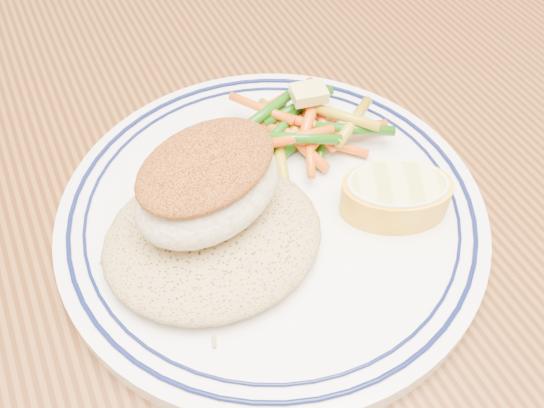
{
  "coord_description": "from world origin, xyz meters",
  "views": [
    {
      "loc": [
        -0.06,
        -0.24,
        1.07
      ],
      "look_at": [
        0.05,
        -0.02,
        0.77
      ],
      "focal_mm": 40.0,
      "sensor_mm": 36.0,
      "label": 1
    }
  ],
  "objects_px": {
    "plate": "(272,214)",
    "vegetable_pile": "(307,127)",
    "fish_fillet": "(208,183)",
    "rice_pilaf": "(213,234)",
    "lemon_wedge": "(396,195)",
    "dining_table": "(207,303)"
  },
  "relations": [
    {
      "from": "plate",
      "to": "vegetable_pile",
      "type": "bearing_deg",
      "value": 43.22
    },
    {
      "from": "fish_fillet",
      "to": "vegetable_pile",
      "type": "distance_m",
      "value": 0.1
    },
    {
      "from": "fish_fillet",
      "to": "vegetable_pile",
      "type": "height_order",
      "value": "fish_fillet"
    },
    {
      "from": "plate",
      "to": "rice_pilaf",
      "type": "height_order",
      "value": "rice_pilaf"
    },
    {
      "from": "fish_fillet",
      "to": "lemon_wedge",
      "type": "xyz_separation_m",
      "value": [
        0.11,
        -0.04,
        -0.03
      ]
    },
    {
      "from": "dining_table",
      "to": "plate",
      "type": "xyz_separation_m",
      "value": [
        0.05,
        -0.02,
        0.11
      ]
    },
    {
      "from": "vegetable_pile",
      "to": "lemon_wedge",
      "type": "distance_m",
      "value": 0.08
    },
    {
      "from": "plate",
      "to": "fish_fillet",
      "type": "relative_size",
      "value": 2.47
    },
    {
      "from": "plate",
      "to": "vegetable_pile",
      "type": "height_order",
      "value": "vegetable_pile"
    },
    {
      "from": "fish_fillet",
      "to": "rice_pilaf",
      "type": "bearing_deg",
      "value": -109.64
    },
    {
      "from": "lemon_wedge",
      "to": "plate",
      "type": "bearing_deg",
      "value": 154.17
    },
    {
      "from": "fish_fillet",
      "to": "lemon_wedge",
      "type": "relative_size",
      "value": 1.34
    },
    {
      "from": "rice_pilaf",
      "to": "fish_fillet",
      "type": "xyz_separation_m",
      "value": [
        0.0,
        0.01,
        0.03
      ]
    },
    {
      "from": "dining_table",
      "to": "plate",
      "type": "height_order",
      "value": "plate"
    },
    {
      "from": "lemon_wedge",
      "to": "fish_fillet",
      "type": "bearing_deg",
      "value": 162.36
    },
    {
      "from": "vegetable_pile",
      "to": "lemon_wedge",
      "type": "xyz_separation_m",
      "value": [
        0.02,
        -0.08,
        0.0
      ]
    },
    {
      "from": "plate",
      "to": "lemon_wedge",
      "type": "bearing_deg",
      "value": -25.83
    },
    {
      "from": "dining_table",
      "to": "lemon_wedge",
      "type": "bearing_deg",
      "value": -23.45
    },
    {
      "from": "rice_pilaf",
      "to": "fish_fillet",
      "type": "bearing_deg",
      "value": 70.36
    },
    {
      "from": "rice_pilaf",
      "to": "lemon_wedge",
      "type": "bearing_deg",
      "value": -10.83
    },
    {
      "from": "dining_table",
      "to": "vegetable_pile",
      "type": "bearing_deg",
      "value": 16.27
    },
    {
      "from": "rice_pilaf",
      "to": "vegetable_pile",
      "type": "height_order",
      "value": "same"
    }
  ]
}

